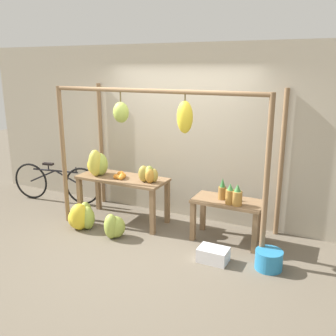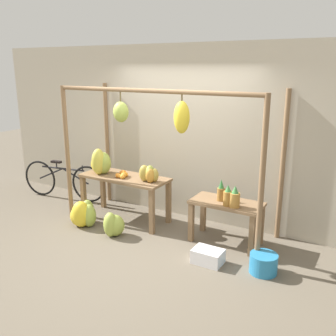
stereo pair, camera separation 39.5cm
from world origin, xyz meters
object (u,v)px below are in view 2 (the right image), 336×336
(banana_pile_ground_right, at_px, (114,225))
(pineapple_cluster, at_px, (229,196))
(orange_pile, at_px, (123,174))
(parked_bicycle, at_px, (64,180))
(banana_pile_ground_left, at_px, (84,215))
(papaya_pile, at_px, (149,174))
(blue_bucket, at_px, (263,263))
(fruit_crate_white, at_px, (208,256))
(banana_pile_on_table, at_px, (101,163))

(banana_pile_ground_right, bearing_deg, pineapple_cluster, 19.21)
(orange_pile, height_order, parked_bicycle, orange_pile)
(orange_pile, relative_size, banana_pile_ground_left, 0.45)
(orange_pile, height_order, papaya_pile, papaya_pile)
(banana_pile_ground_right, bearing_deg, blue_bucket, 2.93)
(pineapple_cluster, bearing_deg, banana_pile_ground_right, -160.79)
(pineapple_cluster, bearing_deg, orange_pile, -179.85)
(fruit_crate_white, distance_m, papaya_pile, 1.58)
(banana_pile_ground_left, distance_m, papaya_pile, 1.25)
(blue_bucket, bearing_deg, orange_pile, 170.03)
(banana_pile_ground_right, bearing_deg, orange_pile, 112.17)
(pineapple_cluster, relative_size, banana_pile_ground_right, 0.98)
(orange_pile, bearing_deg, banana_pile_ground_right, -67.83)
(pineapple_cluster, distance_m, blue_bucket, 1.00)
(banana_pile_on_table, distance_m, parked_bicycle, 1.34)
(banana_pile_ground_right, height_order, blue_bucket, banana_pile_ground_right)
(blue_bucket, bearing_deg, banana_pile_ground_left, -178.67)
(papaya_pile, bearing_deg, banana_pile_ground_left, -151.30)
(banana_pile_ground_right, height_order, parked_bicycle, parked_bicycle)
(banana_pile_on_table, xyz_separation_m, papaya_pile, (0.94, 0.02, -0.06))
(banana_pile_on_table, height_order, parked_bicycle, banana_pile_on_table)
(banana_pile_on_table, bearing_deg, pineapple_cluster, 0.35)
(pineapple_cluster, relative_size, parked_bicycle, 0.22)
(parked_bicycle, bearing_deg, pineapple_cluster, -4.60)
(orange_pile, distance_m, banana_pile_ground_right, 0.85)
(banana_pile_on_table, height_order, banana_pile_ground_left, banana_pile_on_table)
(banana_pile_on_table, height_order, papaya_pile, banana_pile_on_table)
(papaya_pile, bearing_deg, pineapple_cluster, -0.11)
(orange_pile, relative_size, fruit_crate_white, 0.61)
(fruit_crate_white, bearing_deg, papaya_pile, 155.70)
(fruit_crate_white, bearing_deg, banana_pile_ground_right, 179.35)
(orange_pile, height_order, blue_bucket, orange_pile)
(banana_pile_ground_left, bearing_deg, banana_pile_ground_right, -4.26)
(banana_pile_on_table, distance_m, orange_pile, 0.46)
(pineapple_cluster, xyz_separation_m, banana_pile_ground_right, (-1.58, -0.55, -0.58))
(pineapple_cluster, distance_m, papaya_pile, 1.30)
(orange_pile, distance_m, papaya_pile, 0.51)
(fruit_crate_white, distance_m, parked_bicycle, 3.50)
(fruit_crate_white, height_order, parked_bicycle, parked_bicycle)
(orange_pile, xyz_separation_m, banana_pile_ground_right, (0.22, -0.54, -0.62))
(banana_pile_on_table, relative_size, papaya_pile, 1.23)
(papaya_pile, bearing_deg, blue_bucket, -12.69)
(banana_pile_ground_left, height_order, banana_pile_ground_right, banana_pile_ground_left)
(banana_pile_ground_right, relative_size, fruit_crate_white, 1.03)
(orange_pile, height_order, fruit_crate_white, orange_pile)
(orange_pile, xyz_separation_m, fruit_crate_white, (1.77, -0.56, -0.69))
(banana_pile_on_table, relative_size, orange_pile, 1.85)
(banana_pile_ground_right, xyz_separation_m, papaya_pile, (0.28, 0.55, 0.70))
(orange_pile, distance_m, banana_pile_ground_left, 0.88)
(orange_pile, xyz_separation_m, banana_pile_ground_left, (-0.41, -0.50, -0.60))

